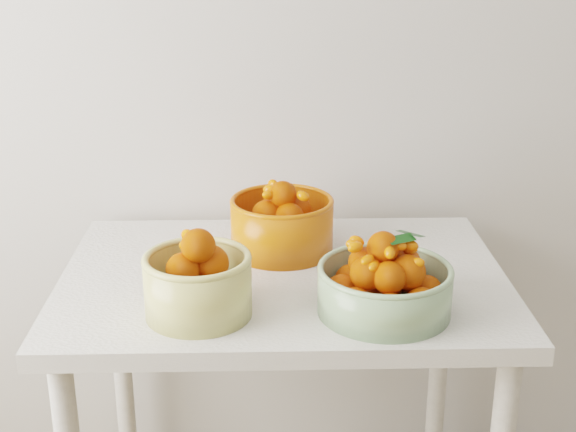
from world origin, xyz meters
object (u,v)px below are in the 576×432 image
at_px(bowl_green, 385,285).
at_px(table, 284,311).
at_px(bowl_cream, 198,282).
at_px(bowl_orange, 282,224).

bearing_deg(bowl_green, table, 135.56).
bearing_deg(bowl_green, bowl_cream, 179.78).
bearing_deg(bowl_cream, bowl_green, -0.22).
distance_m(bowl_cream, bowl_orange, 0.37).
relative_size(bowl_cream, bowl_green, 0.77).
bearing_deg(table, bowl_green, -44.44).
distance_m(table, bowl_green, 0.32).
xyz_separation_m(bowl_green, bowl_orange, (-0.20, 0.33, 0.01)).
bearing_deg(table, bowl_cream, -132.03).
relative_size(bowl_green, bowl_orange, 1.29).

